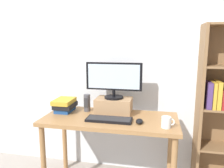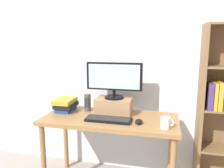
# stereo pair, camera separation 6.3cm
# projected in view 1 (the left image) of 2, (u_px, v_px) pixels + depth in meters

# --- Properties ---
(back_wall) EXTENTS (7.00, 0.08, 2.60)m
(back_wall) POSITION_uv_depth(u_px,v_px,m) (119.00, 56.00, 2.42)
(back_wall) COLOR silver
(back_wall) RESTS_ON ground_plane
(desk) EXTENTS (1.27, 0.58, 0.74)m
(desk) POSITION_uv_depth(u_px,v_px,m) (110.00, 127.00, 2.10)
(desk) COLOR #9E7042
(desk) RESTS_ON ground_plane
(riser_box) EXTENTS (0.36, 0.24, 0.15)m
(riser_box) POSITION_uv_depth(u_px,v_px,m) (114.00, 105.00, 2.21)
(riser_box) COLOR #A87F56
(riser_box) RESTS_ON desk
(computer_monitor) EXTENTS (0.56, 0.19, 0.36)m
(computer_monitor) POSITION_uv_depth(u_px,v_px,m) (114.00, 79.00, 2.16)
(computer_monitor) COLOR black
(computer_monitor) RESTS_ON riser_box
(keyboard) EXTENTS (0.42, 0.16, 0.02)m
(keyboard) POSITION_uv_depth(u_px,v_px,m) (109.00, 119.00, 1.99)
(keyboard) COLOR black
(keyboard) RESTS_ON desk
(computer_mouse) EXTENTS (0.06, 0.10, 0.04)m
(computer_mouse) POSITION_uv_depth(u_px,v_px,m) (139.00, 121.00, 1.92)
(computer_mouse) COLOR black
(computer_mouse) RESTS_ON desk
(book_stack) EXTENTS (0.20, 0.25, 0.13)m
(book_stack) POSITION_uv_depth(u_px,v_px,m) (65.00, 105.00, 2.26)
(book_stack) COLOR navy
(book_stack) RESTS_ON desk
(coffee_mug) EXTENTS (0.11, 0.08, 0.09)m
(coffee_mug) POSITION_uv_depth(u_px,v_px,m) (167.00, 122.00, 1.82)
(coffee_mug) COLOR white
(coffee_mug) RESTS_ON desk
(desk_speaker) EXTENTS (0.07, 0.07, 0.18)m
(desk_speaker) POSITION_uv_depth(u_px,v_px,m) (87.00, 103.00, 2.26)
(desk_speaker) COLOR #4C4C51
(desk_speaker) RESTS_ON desk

